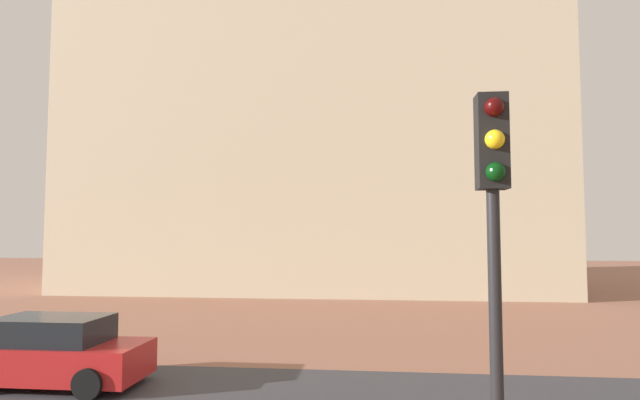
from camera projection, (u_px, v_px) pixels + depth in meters
name	position (u px, v px, depth m)	size (l,w,h in m)	color
ground_plane	(319.00, 398.00, 10.78)	(120.00, 120.00, 0.00)	#93604C
landmark_building	(314.00, 110.00, 34.43)	(29.24, 13.37, 40.28)	beige
car_red	(51.00, 353.00, 11.71)	(4.27, 1.96, 1.53)	red
traffic_light_pole	(494.00, 246.00, 4.79)	(0.28, 0.34, 4.72)	black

